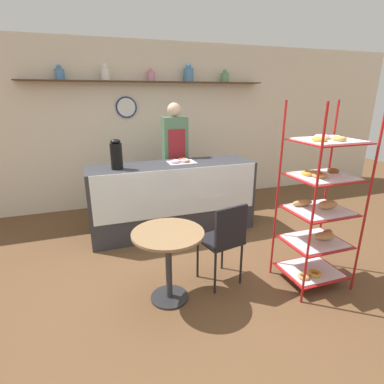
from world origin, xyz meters
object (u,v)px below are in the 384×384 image
Objects in this scene: cafe_table at (168,250)px; donut_tray_counter at (181,161)px; cafe_chair at (225,237)px; coffee_carafe at (116,155)px; pastry_rack at (319,207)px; person_worker at (175,156)px.

donut_tray_counter is (0.59, 1.48, 0.48)m from cafe_table.
coffee_carafe is at bearing -69.37° from cafe_chair.
cafe_chair reaches higher than cafe_table.
cafe_table is 0.59m from cafe_chair.
pastry_rack is at bearing -8.07° from cafe_table.
cafe_chair is at bearing 3.46° from cafe_table.
pastry_rack reaches higher than cafe_table.
donut_tray_counter is (-0.88, 1.69, 0.16)m from pastry_rack.
coffee_carafe is (-1.75, 1.61, 0.33)m from pastry_rack.
coffee_carafe reaches higher than donut_tray_counter.
person_worker is at bearing 84.30° from donut_tray_counter.
person_worker reaches higher than cafe_table.
person_worker is at bearing -103.24° from cafe_chair.
pastry_rack is 4.85× the size of coffee_carafe.
person_worker is 2.00× the size of cafe_chair.
cafe_table is at bearing -107.92° from person_worker.
pastry_rack is 1.04× the size of person_worker.
person_worker reaches higher than donut_tray_counter.
donut_tray_counter reaches higher than cafe_table.
person_worker is 4.68× the size of coffee_carafe.
cafe_chair is at bearing -90.11° from donut_tray_counter.
person_worker is 2.11m from cafe_table.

